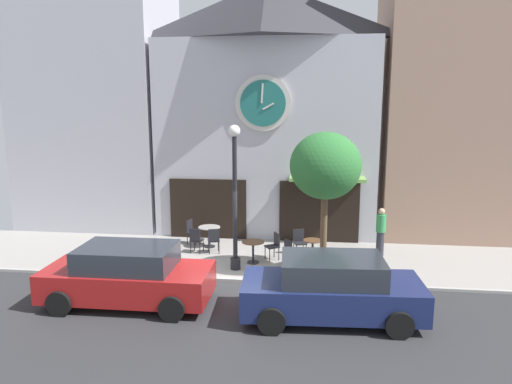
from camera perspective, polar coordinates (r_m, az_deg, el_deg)
The scene contains 18 objects.
ground_plane at distance 13.35m, azimuth -4.61°, elevation -12.20°, with size 29.18×10.79×0.13m.
clock_building at distance 18.50m, azimuth 1.20°, elevation 10.03°, with size 8.46×3.21×9.55m.
neighbor_building_left at distance 21.95m, azimuth -18.62°, elevation 16.24°, with size 5.89×4.82×14.95m.
neighbor_building_right at distance 20.60m, azimuth 23.99°, elevation 12.67°, with size 6.40×4.59×12.37m.
street_lamp at distance 14.52m, azimuth -2.56°, elevation -0.70°, with size 0.36×0.36×4.52m.
street_tree at distance 13.93m, azimuth 8.36°, elevation 3.03°, with size 2.08×1.88×4.35m.
cafe_table_near_door at distance 17.25m, azimuth -5.64°, elevation -4.81°, with size 0.79×0.79×0.75m.
cafe_table_rightmost at distance 15.52m, azimuth -0.35°, elevation -6.69°, with size 0.73×0.73×0.73m.
cafe_table_leftmost at distance 15.63m, azimuth 6.82°, elevation -6.69°, with size 0.61×0.61×0.77m.
cafe_chair_mid_row at distance 17.71m, azimuth -7.76°, elevation -4.55°, with size 0.50×0.50×0.90m.
cafe_chair_facing_street at distance 16.34m, azimuth 5.24°, elevation -5.80°, with size 0.50×0.50×0.90m.
cafe_chair_right_end at distance 15.21m, azimuth 4.18°, elevation -7.05°, with size 0.56×0.56×0.90m.
cafe_chair_outer at distance 16.51m, azimuth -5.11°, elevation -5.63°, with size 0.50×0.50×0.90m.
cafe_chair_curbside at distance 16.60m, azimuth -7.25°, elevation -5.58°, with size 0.45×0.45×0.90m.
cafe_chair_near_tree at distance 15.87m, azimuth 2.21°, elevation -6.27°, with size 0.55×0.55×0.90m.
pedestrian_green at distance 16.65m, azimuth 14.78°, elevation -4.62°, with size 0.45×0.45×1.67m.
parked_car_red at distance 12.88m, azimuth -15.16°, elevation -9.68°, with size 4.31×2.04×1.55m.
parked_car_navy at distance 11.76m, azimuth 9.11°, elevation -11.44°, with size 4.39×2.20×1.55m.
Camera 1 is at (2.49, -12.98, 5.18)m, focal length 33.21 mm.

